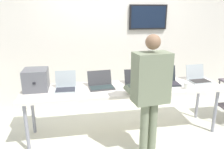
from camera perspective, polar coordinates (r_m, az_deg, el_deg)
The scene contains 12 objects.
ground at distance 3.66m, azimuth 3.15°, elevation -15.16°, with size 8.00×8.00×0.04m, color beige.
back_wall at distance 4.26m, azimuth 0.08°, elevation 8.85°, with size 8.00×0.11×2.65m.
workbench at distance 3.33m, azimuth 3.35°, elevation -4.19°, with size 3.06×0.70×0.78m.
equipment_box at distance 3.35m, azimuth -19.45°, elevation -1.27°, with size 0.34×0.36×0.31m.
laptop_station_0 at distance 3.27m, azimuth -12.17°, elevation -2.87°, with size 0.31×0.31×0.26m.
laptop_station_1 at distance 3.29m, azimuth -2.97°, elevation -2.48°, with size 0.40×0.34×0.23m.
laptop_station_2 at distance 3.40m, azimuth 6.46°, elevation -2.00°, with size 0.37×0.37×0.22m.
laptop_station_3 at distance 3.58m, azimuth 14.59°, elevation -1.33°, with size 0.33×0.34×0.26m.
laptop_station_4 at distance 3.86m, azimuth 21.75°, elevation -0.73°, with size 0.34×0.33×0.25m.
person at distance 2.73m, azimuth 10.10°, elevation -3.19°, with size 0.48×0.62×1.65m.
coffee_mug at distance 3.40m, azimuth 19.14°, elevation -2.93°, with size 0.08×0.08×0.10m.
paper_sheet at distance 3.29m, azimuth 11.55°, elevation -3.82°, with size 0.26×0.33×0.00m.
Camera 1 is at (-0.74, -3.02, 1.91)m, focal length 34.55 mm.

